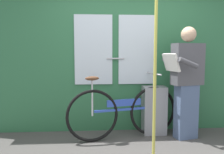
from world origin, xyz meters
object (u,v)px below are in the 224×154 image
Objects in this scene: bicycle_near_door at (124,112)px; passenger_reading_newspaper at (186,80)px; handrail_pole at (155,65)px; trash_bin_by_wall at (154,110)px.

bicycle_near_door is 1.04m from passenger_reading_newspaper.
bicycle_near_door is at bearing -16.87° from passenger_reading_newspaper.
trash_bin_by_wall is at bearing 75.87° from handrail_pole.
handrail_pole reaches higher than bicycle_near_door.
trash_bin_by_wall is at bearing -44.20° from passenger_reading_newspaper.
trash_bin_by_wall is (-0.42, 0.24, -0.50)m from passenger_reading_newspaper.
bicycle_near_door is 2.25× the size of trash_bin_by_wall.
trash_bin_by_wall is (0.51, 0.20, -0.03)m from bicycle_near_door.
passenger_reading_newspaper is (0.92, -0.04, 0.47)m from bicycle_near_door.
passenger_reading_newspaper reaches higher than bicycle_near_door.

